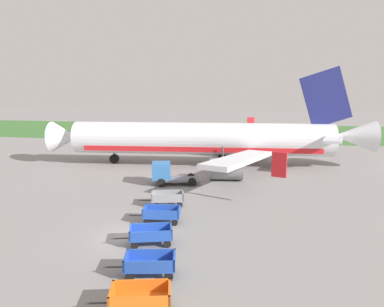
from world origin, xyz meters
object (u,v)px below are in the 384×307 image
(baggage_cart_fourth_in_row, at_px, (162,214))
(baggage_cart_far_end, at_px, (167,198))
(airplane, at_px, (210,139))
(baggage_cart_second_in_row, at_px, (150,264))
(service_truck_beside_carts, at_px, (167,173))
(baggage_cart_third_in_row, at_px, (151,235))
(baggage_cart_nearest, at_px, (140,298))

(baggage_cart_fourth_in_row, relative_size, baggage_cart_far_end, 0.99)
(baggage_cart_fourth_in_row, distance_m, baggage_cart_far_end, 3.56)
(baggage_cart_fourth_in_row, bearing_deg, airplane, 85.96)
(baggage_cart_second_in_row, relative_size, service_truck_beside_carts, 0.77)
(baggage_cart_third_in_row, bearing_deg, service_truck_beside_carts, 98.95)
(baggage_cart_second_in_row, bearing_deg, service_truck_beside_carts, 100.20)
(baggage_cart_nearest, bearing_deg, service_truck_beside_carts, 99.86)
(baggage_cart_second_in_row, distance_m, baggage_cart_far_end, 10.62)
(baggage_cart_third_in_row, distance_m, baggage_cart_far_end, 7.07)
(baggage_cart_second_in_row, bearing_deg, baggage_cart_far_end, 98.28)
(baggage_cart_third_in_row, distance_m, service_truck_beside_carts, 13.22)
(baggage_cart_third_in_row, relative_size, service_truck_beside_carts, 0.77)
(baggage_cart_third_in_row, height_order, baggage_cart_far_end, same)
(baggage_cart_nearest, relative_size, baggage_cart_second_in_row, 1.00)
(baggage_cart_far_end, relative_size, service_truck_beside_carts, 0.77)
(baggage_cart_nearest, relative_size, service_truck_beside_carts, 0.77)
(airplane, distance_m, baggage_cart_second_in_row, 25.63)
(baggage_cart_nearest, height_order, baggage_cart_fourth_in_row, same)
(airplane, relative_size, baggage_cart_nearest, 10.39)
(airplane, bearing_deg, service_truck_beside_carts, -109.35)
(baggage_cart_nearest, bearing_deg, baggage_cart_fourth_in_row, 98.76)
(airplane, height_order, baggage_cart_far_end, airplane)
(airplane, distance_m, baggage_cart_far_end, 15.30)
(baggage_cart_third_in_row, height_order, service_truck_beside_carts, service_truck_beside_carts)
(baggage_cart_second_in_row, bearing_deg, baggage_cart_nearest, -82.07)
(baggage_cart_second_in_row, height_order, baggage_cart_far_end, same)
(baggage_cart_nearest, distance_m, baggage_cart_far_end, 13.56)
(baggage_cart_far_end, distance_m, service_truck_beside_carts, 6.20)
(baggage_cart_far_end, bearing_deg, service_truck_beside_carts, 103.50)
(baggage_cart_nearest, height_order, baggage_cart_far_end, same)
(baggage_cart_fourth_in_row, relative_size, service_truck_beside_carts, 0.77)
(baggage_cart_fourth_in_row, bearing_deg, baggage_cart_second_in_row, -80.89)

